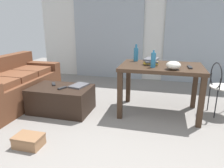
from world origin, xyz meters
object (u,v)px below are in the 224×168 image
Objects in this scene: tv_remote_on_table at (190,67)px; wire_chair at (220,83)px; couch at (12,86)px; magazine at (79,85)px; bottle_far at (136,54)px; tv_remote_primary at (62,88)px; tv_remote_secondary at (54,84)px; shoebox at (29,141)px; coffee_table at (61,99)px; craft_table at (161,73)px; book_stack at (151,61)px; bowl at (173,65)px; bottle_near at (153,60)px.

wire_chair is at bearing 22.10° from tv_remote_on_table.
magazine is (1.22, 0.03, 0.09)m from couch.
bottle_far is 1.82× the size of tv_remote_primary.
tv_remote_secondary is 1.17m from shoebox.
couch reaches higher than magazine.
couch reaches higher than tv_remote_primary.
coffee_table is at bearing -62.77° from tv_remote_secondary.
tv_remote_primary is at bearing -164.82° from craft_table.
book_stack reaches higher than magazine.
shoebox is (0.04, -0.93, -0.34)m from tv_remote_primary.
bowl is at bearing -0.37° from couch.
bottle_far is at bearing 27.72° from coffee_table.
tv_remote_secondary is (-1.51, -0.28, -0.39)m from book_stack.
magazine is at bearing -170.32° from wire_chair.
book_stack is at bearing 161.57° from craft_table.
bottle_far reaches higher than wire_chair.
couch reaches higher than tv_remote_secondary.
bowl reaches higher than book_stack.
shoebox is at bearing -136.56° from craft_table.
book_stack is 2.08× the size of tv_remote_secondary.
bowl is at bearing -150.48° from tv_remote_on_table.
tv_remote_secondary is at bearing -178.23° from bottle_near.
book_stack is at bearing 100.48° from bottle_near.
bottle_near is (2.34, 0.06, 0.54)m from couch.
tv_remote_primary is at bearing -148.03° from bottle_far.
book_stack is 1.98m from shoebox.
tv_remote_on_table reaches higher than coffee_table.
coffee_table is at bearing -167.84° from craft_table.
tv_remote_on_table is (2.83, 0.14, 0.45)m from couch.
coffee_table is 3.88× the size of bottle_near.
wire_chair is 5.03× the size of tv_remote_on_table.
wire_chair is (0.86, 0.15, -0.14)m from craft_table.
bottle_far is 0.91× the size of magazine.
magazine is at bearing 178.05° from bowl.
couch is at bearing -178.60° from bottle_near.
wire_chair reaches higher than shoebox.
bowl is 2.02m from shoebox.
tv_remote_primary is 0.95× the size of tv_remote_secondary.
bowl reaches higher than tv_remote_primary.
couch is 2.48m from craft_table.
tv_remote_primary is (-1.58, -0.13, -0.40)m from bowl.
bottle_near is 0.52m from bottle_far.
book_stack reaches higher than couch.
magazine is (0.43, 0.02, 0.00)m from tv_remote_secondary.
bottle_near reaches higher than coffee_table.
shoebox is at bearing -84.09° from coffee_table.
bottle_near is 0.81× the size of magazine.
magazine reaches higher than tv_remote_primary.
tv_remote_secondary is at bearing -172.27° from craft_table.
craft_table is 6.11× the size of bowl.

